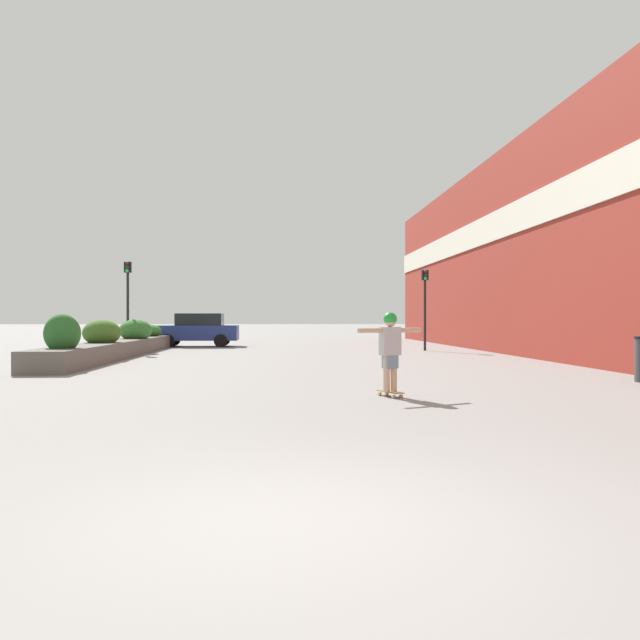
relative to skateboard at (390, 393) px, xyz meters
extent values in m
plane|color=gray|center=(-1.79, -6.91, -0.07)|extent=(300.00, 300.00, 0.00)
cube|color=maroon|center=(7.20, 9.27, 4.06)|extent=(0.60, 46.52, 8.27)
cube|color=silver|center=(6.86, 14.74, 5.17)|extent=(0.06, 35.57, 1.20)
cube|color=#605B54|center=(-8.01, 12.56, 0.23)|extent=(1.30, 15.78, 0.60)
ellipsoid|color=#286028|center=(-8.03, 6.47, 0.94)|extent=(0.99, 0.89, 1.09)
ellipsoid|color=#3D6623|center=(-8.10, 10.56, 0.86)|extent=(1.27, 1.33, 0.90)
ellipsoid|color=#33702D|center=(-7.91, 14.78, 0.87)|extent=(1.32, 1.39, 0.90)
ellipsoid|color=#33702D|center=(-8.06, 18.23, 0.76)|extent=(1.11, 1.29, 0.62)
cube|color=olive|center=(0.00, 0.00, 0.02)|extent=(0.44, 0.67, 0.01)
cylinder|color=beige|center=(-0.17, 0.17, -0.04)|extent=(0.07, 0.08, 0.06)
cylinder|color=beige|center=(-0.02, 0.24, -0.04)|extent=(0.07, 0.08, 0.06)
cylinder|color=beige|center=(0.02, -0.24, -0.04)|extent=(0.07, 0.08, 0.06)
cylinder|color=beige|center=(0.17, -0.17, -0.04)|extent=(0.07, 0.08, 0.06)
cylinder|color=tan|center=(-0.07, -0.03, 0.36)|extent=(0.16, 0.16, 0.66)
cylinder|color=tan|center=(0.07, 0.03, 0.36)|extent=(0.16, 0.16, 0.66)
cube|color=slate|center=(0.00, 0.00, 0.57)|extent=(0.30, 0.28, 0.24)
cube|color=#B2B2B7|center=(0.00, 0.00, 0.94)|extent=(0.42, 0.32, 0.52)
cylinder|color=tan|center=(-0.39, -0.18, 1.14)|extent=(0.48, 0.28, 0.09)
cylinder|color=tan|center=(0.39, 0.18, 1.14)|extent=(0.48, 0.28, 0.09)
sphere|color=tan|center=(0.00, 0.00, 1.31)|extent=(0.21, 0.21, 0.21)
sphere|color=green|center=(0.00, 0.00, 1.35)|extent=(0.25, 0.25, 0.25)
cube|color=navy|center=(-6.20, 20.60, 0.63)|extent=(4.15, 1.90, 0.75)
cube|color=black|center=(-6.03, 20.60, 1.30)|extent=(2.28, 1.67, 0.60)
cylinder|color=black|center=(-7.48, 19.70, 0.25)|extent=(0.65, 0.22, 0.65)
cylinder|color=black|center=(-7.48, 21.51, 0.25)|extent=(0.65, 0.22, 0.65)
cylinder|color=black|center=(-4.91, 19.70, 0.25)|extent=(0.65, 0.22, 0.65)
cylinder|color=black|center=(-4.91, 21.51, 0.25)|extent=(0.65, 0.22, 0.65)
cube|color=#BCBCC1|center=(16.35, 21.78, 0.61)|extent=(3.90, 1.92, 0.72)
cube|color=black|center=(16.19, 21.78, 1.20)|extent=(2.15, 1.69, 0.48)
cylinder|color=black|center=(17.56, 22.69, 0.25)|extent=(0.63, 0.22, 0.63)
cylinder|color=black|center=(15.14, 22.69, 0.25)|extent=(0.63, 0.22, 0.63)
cylinder|color=black|center=(15.14, 20.87, 0.25)|extent=(0.63, 0.22, 0.63)
cylinder|color=black|center=(-8.42, 15.56, 1.61)|extent=(0.11, 0.11, 3.36)
cube|color=black|center=(-8.42, 15.56, 3.52)|extent=(0.28, 0.20, 0.45)
sphere|color=#2D2823|center=(-8.42, 15.44, 3.67)|extent=(0.15, 0.15, 0.15)
sphere|color=#2D2823|center=(-8.42, 15.44, 3.52)|extent=(0.15, 0.15, 0.15)
sphere|color=green|center=(-8.42, 15.44, 3.37)|extent=(0.15, 0.15, 0.15)
cylinder|color=black|center=(4.41, 15.96, 1.49)|extent=(0.11, 0.11, 3.12)
cube|color=black|center=(4.41, 15.96, 3.27)|extent=(0.28, 0.20, 0.45)
sphere|color=#2D2823|center=(4.41, 15.84, 3.42)|extent=(0.15, 0.15, 0.15)
sphere|color=#2D2823|center=(4.41, 15.84, 3.27)|extent=(0.15, 0.15, 0.15)
sphere|color=green|center=(4.41, 15.84, 3.12)|extent=(0.15, 0.15, 0.15)
camera|label=1|loc=(-2.01, -11.23, 1.36)|focal=35.00mm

